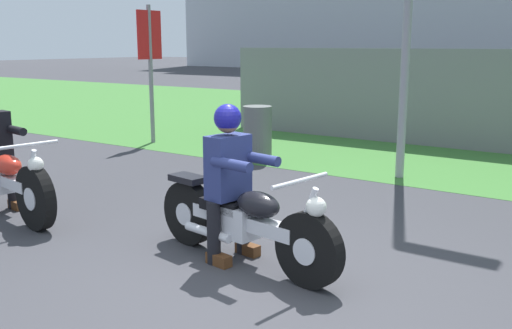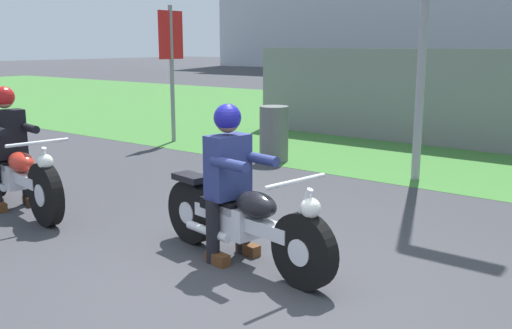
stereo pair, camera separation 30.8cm
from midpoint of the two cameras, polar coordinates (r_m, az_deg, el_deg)
The scene contains 8 objects.
ground at distance 4.52m, azimuth 1.63°, elevation -12.82°, with size 120.00×120.00×0.00m, color #38383D.
motorcycle_lead at distance 5.01m, azimuth 0.38°, elevation -5.65°, with size 2.07×0.67×0.87m.
rider_lead at distance 5.02m, azimuth -0.90°, elevation -0.58°, with size 0.60×0.52×1.39m.
motorcycle_follow at distance 7.08m, azimuth -21.45°, elevation -1.08°, with size 2.24×0.69×0.90m.
rider_follow at distance 7.16m, azimuth -22.19°, elevation 2.46°, with size 0.60×0.52×1.42m.
trash_can at distance 9.39m, azimuth 2.72°, elevation 3.03°, with size 0.47×0.47×0.90m, color #595E5B.
sign_banner at distance 11.31m, azimuth -7.59°, elevation 10.91°, with size 0.08×0.60×2.60m.
fence_segment at distance 11.46m, azimuth 15.73°, elevation 6.46°, with size 7.00×0.06×1.80m, color slate.
Camera 2 is at (2.55, -3.23, 1.89)m, focal length 40.49 mm.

